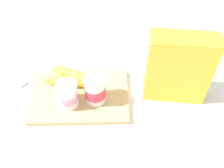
{
  "coord_description": "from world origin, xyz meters",
  "views": [
    {
      "loc": [
        -0.09,
        0.55,
        0.76
      ],
      "look_at": [
        -0.1,
        0.0,
        0.07
      ],
      "focal_mm": 46.45,
      "sensor_mm": 36.0,
      "label": 1
    }
  ],
  "objects": [
    {
      "name": "cutting_board",
      "position": [
        0.0,
        0.0,
        0.01
      ],
      "size": [
        0.31,
        0.21,
        0.02
      ],
      "primitive_type": "cube",
      "color": "tan",
      "rests_on": "ground_plane"
    },
    {
      "name": "banana_bunch",
      "position": [
        0.02,
        -0.05,
        0.04
      ],
      "size": [
        0.18,
        0.1,
        0.04
      ],
      "color": "yellow",
      "rests_on": "cutting_board"
    },
    {
      "name": "cereal_box",
      "position": [
        -0.3,
        -0.01,
        0.12
      ],
      "size": [
        0.19,
        0.08,
        0.25
      ],
      "primitive_type": "cube",
      "rotation": [
        0.0,
        0.0,
        3.02
      ],
      "color": "yellow",
      "rests_on": "ground_plane"
    },
    {
      "name": "yogurt_cup_front",
      "position": [
        -0.05,
        0.02,
        0.06
      ],
      "size": [
        0.07,
        0.07,
        0.09
      ],
      "color": "white",
      "rests_on": "cutting_board"
    },
    {
      "name": "ground_plane",
      "position": [
        0.0,
        0.0,
        0.0
      ],
      "size": [
        2.4,
        2.4,
        0.0
      ],
      "primitive_type": "plane",
      "color": "silver"
    },
    {
      "name": "spoon",
      "position": [
        0.21,
        -0.04,
        0.01
      ],
      "size": [
        0.11,
        0.1,
        0.01
      ],
      "color": "silver",
      "rests_on": "ground_plane"
    },
    {
      "name": "yogurt_cup_back",
      "position": [
        0.03,
        0.03,
        0.06
      ],
      "size": [
        0.07,
        0.07,
        0.09
      ],
      "color": "white",
      "rests_on": "cutting_board"
    }
  ]
}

